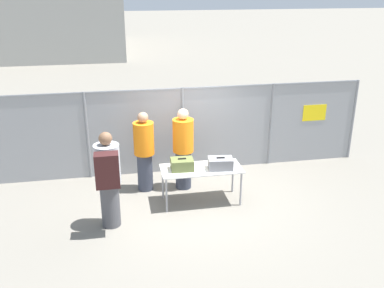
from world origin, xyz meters
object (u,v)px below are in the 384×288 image
security_worker_far (144,151)px  suitcase_grey (220,163)px  inspection_table (201,171)px  traveler_hooded (108,177)px  security_worker_near (183,148)px  utility_trailer (208,134)px  suitcase_olive (182,164)px

security_worker_far → suitcase_grey: bearing=177.0°
inspection_table → traveler_hooded: traveler_hooded is taller
inspection_table → traveler_hooded: 1.96m
security_worker_far → security_worker_near: bearing=-156.2°
suitcase_grey → security_worker_near: security_worker_near is taller
inspection_table → suitcase_grey: suitcase_grey is taller
suitcase_grey → utility_trailer: 3.10m
traveler_hooded → security_worker_near: (1.58, 1.36, -0.08)m
inspection_table → traveler_hooded: bearing=-160.6°
inspection_table → utility_trailer: inspection_table is taller
suitcase_grey → utility_trailer: (0.44, 3.03, -0.47)m
suitcase_grey → security_worker_far: security_worker_far is taller
traveler_hooded → utility_trailer: (2.63, 3.58, -0.61)m
security_worker_near → utility_trailer: bearing=-125.0°
security_worker_near → security_worker_far: 0.83m
traveler_hooded → security_worker_near: size_ratio=1.02×
suitcase_olive → security_worker_far: bearing=131.9°
inspection_table → security_worker_far: 1.34m
suitcase_olive → security_worker_near: bearing=78.7°
suitcase_grey → traveler_hooded: size_ratio=0.28×
suitcase_grey → security_worker_near: (-0.62, 0.81, 0.06)m
suitcase_grey → security_worker_near: bearing=127.3°
utility_trailer → suitcase_olive: bearing=-112.3°
suitcase_olive → traveler_hooded: size_ratio=0.25×
security_worker_near → utility_trailer: (1.06, 2.22, -0.53)m
inspection_table → suitcase_olive: size_ratio=3.57×
utility_trailer → traveler_hooded: bearing=-126.4°
inspection_table → suitcase_olive: suitcase_olive is taller
traveler_hooded → suitcase_grey: bearing=4.3°
suitcase_olive → security_worker_near: size_ratio=0.25×
security_worker_far → traveler_hooded: bearing=90.1°
security_worker_near → inspection_table: bearing=99.6°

